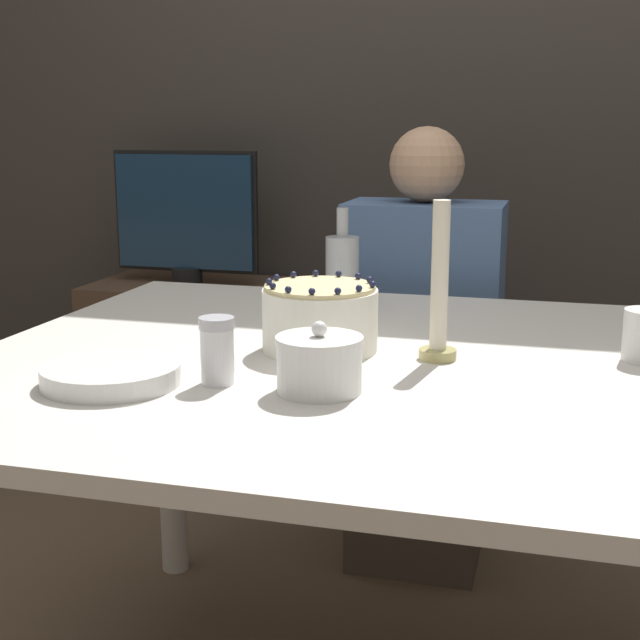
# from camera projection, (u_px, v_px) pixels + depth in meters

# --- Properties ---
(wall_behind) EXTENTS (8.00, 0.05, 2.60)m
(wall_behind) POSITION_uv_depth(u_px,v_px,m) (467.00, 79.00, 2.75)
(wall_behind) COLOR #38332D
(wall_behind) RESTS_ON ground_plane
(dining_table) EXTENTS (1.40, 1.20, 0.77)m
(dining_table) POSITION_uv_depth(u_px,v_px,m) (367.00, 414.00, 1.58)
(dining_table) COLOR beige
(dining_table) RESTS_ON ground_plane
(cake) EXTENTS (0.21, 0.21, 0.13)m
(cake) POSITION_uv_depth(u_px,v_px,m) (320.00, 318.00, 1.60)
(cake) COLOR white
(cake) RESTS_ON dining_table
(sugar_bowl) EXTENTS (0.13, 0.13, 0.11)m
(sugar_bowl) POSITION_uv_depth(u_px,v_px,m) (319.00, 364.00, 1.35)
(sugar_bowl) COLOR white
(sugar_bowl) RESTS_ON dining_table
(sugar_shaker) EXTENTS (0.06, 0.06, 0.11)m
(sugar_shaker) POSITION_uv_depth(u_px,v_px,m) (217.00, 350.00, 1.39)
(sugar_shaker) COLOR white
(sugar_shaker) RESTS_ON dining_table
(plate_stack) EXTENTS (0.22, 0.22, 0.03)m
(plate_stack) POSITION_uv_depth(u_px,v_px,m) (111.00, 374.00, 1.40)
(plate_stack) COLOR white
(plate_stack) RESTS_ON dining_table
(candle) EXTENTS (0.07, 0.07, 0.28)m
(candle) POSITION_uv_depth(u_px,v_px,m) (439.00, 296.00, 1.52)
(candle) COLOR tan
(candle) RESTS_ON dining_table
(bottle) EXTENTS (0.07, 0.07, 0.22)m
(bottle) POSITION_uv_depth(u_px,v_px,m) (342.00, 271.00, 1.93)
(bottle) COLOR #B2B7BC
(bottle) RESTS_ON dining_table
(person_man_blue_shirt) EXTENTS (0.40, 0.34, 1.16)m
(person_man_blue_shirt) POSITION_uv_depth(u_px,v_px,m) (421.00, 380.00, 2.37)
(person_man_blue_shirt) COLOR #473D33
(person_man_blue_shirt) RESTS_ON ground_plane
(side_cabinet) EXTENTS (0.60, 0.41, 0.66)m
(side_cabinet) POSITION_uv_depth(u_px,v_px,m) (191.00, 381.00, 2.95)
(side_cabinet) COLOR #4C3828
(side_cabinet) RESTS_ON ground_plane
(tv_monitor) EXTENTS (0.48, 0.10, 0.42)m
(tv_monitor) POSITION_uv_depth(u_px,v_px,m) (185.00, 215.00, 2.84)
(tv_monitor) COLOR black
(tv_monitor) RESTS_ON side_cabinet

